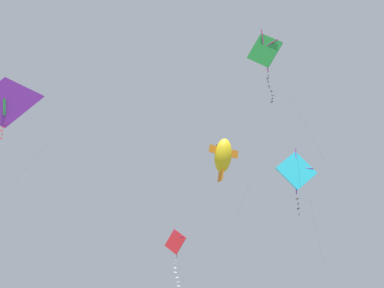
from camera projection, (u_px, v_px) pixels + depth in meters
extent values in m
cube|color=#1EB2C6|center=(296.00, 171.00, 32.50)|extent=(2.10, 1.44, 2.47)
cylinder|color=purple|center=(296.00, 171.00, 32.54)|extent=(0.34, 0.63, 2.82)
cylinder|color=purple|center=(296.00, 167.00, 32.64)|extent=(1.63, 1.28, 0.06)
cylinder|color=#47474C|center=(297.00, 196.00, 31.72)|extent=(0.02, 0.04, 0.34)
cube|color=black|center=(297.00, 199.00, 31.60)|extent=(0.11, 0.15, 0.06)
cylinder|color=#47474C|center=(298.00, 201.00, 31.48)|extent=(0.04, 0.03, 0.34)
cube|color=black|center=(298.00, 204.00, 31.36)|extent=(0.12, 0.15, 0.06)
cylinder|color=#47474C|center=(298.00, 206.00, 31.23)|extent=(0.02, 0.08, 0.35)
cube|color=black|center=(298.00, 209.00, 31.10)|extent=(0.04, 0.17, 0.06)
cylinder|color=#47474C|center=(299.00, 211.00, 31.01)|extent=(0.04, 0.05, 0.34)
cube|color=black|center=(299.00, 214.00, 30.92)|extent=(0.14, 0.12, 0.06)
cylinder|color=#47474C|center=(317.00, 230.00, 30.26)|extent=(1.21, 0.97, 4.77)
cube|color=red|center=(175.00, 242.00, 34.84)|extent=(0.30, 1.65, 1.65)
cylinder|color=#DB2D93|center=(176.00, 242.00, 34.86)|extent=(0.47, 0.19, 1.88)
cylinder|color=#DB2D93|center=(175.00, 240.00, 34.93)|extent=(0.15, 1.34, 0.04)
cylinder|color=#47474C|center=(177.00, 259.00, 34.31)|extent=(0.03, 0.03, 0.26)
cube|color=white|center=(176.00, 261.00, 34.23)|extent=(0.17, 0.07, 0.06)
cylinder|color=#47474C|center=(176.00, 263.00, 34.12)|extent=(0.02, 0.12, 0.26)
cube|color=white|center=(175.00, 264.00, 34.00)|extent=(0.14, 0.12, 0.06)
cylinder|color=#47474C|center=(175.00, 266.00, 33.91)|extent=(0.04, 0.03, 0.26)
cube|color=white|center=(175.00, 268.00, 33.81)|extent=(0.17, 0.07, 0.06)
cylinder|color=#47474C|center=(175.00, 270.00, 33.74)|extent=(0.03, 0.04, 0.26)
cube|color=white|center=(175.00, 272.00, 33.67)|extent=(0.16, 0.09, 0.06)
cylinder|color=#47474C|center=(176.00, 275.00, 33.65)|extent=(0.05, 0.19, 0.26)
cube|color=white|center=(177.00, 278.00, 33.63)|extent=(0.13, 0.14, 0.06)
cylinder|color=#47474C|center=(177.00, 280.00, 33.56)|extent=(0.02, 0.08, 0.26)
cube|color=white|center=(178.00, 282.00, 33.50)|extent=(0.04, 0.17, 0.06)
cylinder|color=#47474C|center=(178.00, 284.00, 33.41)|extent=(0.04, 0.02, 0.26)
cube|color=white|center=(178.00, 286.00, 33.32)|extent=(0.17, 0.07, 0.06)
pyramid|color=purple|center=(6.00, 103.00, 33.40)|extent=(2.79, 3.47, 2.05)
cube|color=green|center=(7.00, 109.00, 33.52)|extent=(1.02, 0.72, 1.27)
cube|color=green|center=(6.00, 88.00, 33.66)|extent=(0.61, 0.81, 0.23)
cylinder|color=#47474C|center=(5.00, 123.00, 33.01)|extent=(0.03, 0.03, 0.25)
cube|color=red|center=(5.00, 124.00, 32.93)|extent=(0.08, 0.17, 0.06)
cylinder|color=#47474C|center=(4.00, 126.00, 32.85)|extent=(0.04, 0.06, 0.25)
cube|color=red|center=(3.00, 128.00, 32.76)|extent=(0.13, 0.14, 0.06)
cylinder|color=#47474C|center=(2.00, 129.00, 32.68)|extent=(0.01, 0.03, 0.25)
cube|color=red|center=(1.00, 131.00, 32.59)|extent=(0.17, 0.02, 0.06)
cylinder|color=#47474C|center=(2.00, 132.00, 32.52)|extent=(0.06, 0.08, 0.25)
cube|color=red|center=(2.00, 134.00, 32.44)|extent=(0.11, 0.15, 0.06)
cylinder|color=#47474C|center=(1.00, 136.00, 32.38)|extent=(0.08, 0.02, 0.25)
cube|color=red|center=(1.00, 138.00, 32.33)|extent=(0.17, 0.04, 0.06)
cylinder|color=#47474C|center=(31.00, 163.00, 31.04)|extent=(3.05, 2.82, 6.24)
cube|color=green|center=(265.00, 50.00, 34.49)|extent=(0.74, 2.39, 2.34)
cylinder|color=#DB2D93|center=(265.00, 51.00, 34.53)|extent=(1.11, 0.67, 2.58)
cylinder|color=#DB2D93|center=(264.00, 47.00, 34.58)|extent=(0.22, 1.97, 0.06)
cylinder|color=#47474C|center=(268.00, 74.00, 34.04)|extent=(0.04, 0.02, 0.31)
cube|color=black|center=(268.00, 76.00, 33.95)|extent=(0.11, 0.15, 0.06)
cylinder|color=#47474C|center=(268.00, 77.00, 33.81)|extent=(0.03, 0.13, 0.31)
cube|color=black|center=(268.00, 78.00, 33.68)|extent=(0.04, 0.17, 0.06)
cylinder|color=#47474C|center=(268.00, 80.00, 33.57)|extent=(0.03, 0.03, 0.31)
cube|color=black|center=(268.00, 82.00, 33.46)|extent=(0.17, 0.03, 0.06)
cylinder|color=#47474C|center=(269.00, 84.00, 33.40)|extent=(0.04, 0.09, 0.31)
cube|color=black|center=(269.00, 86.00, 33.33)|extent=(0.17, 0.03, 0.06)
cylinder|color=#47474C|center=(270.00, 89.00, 33.27)|extent=(0.03, 0.16, 0.31)
cube|color=black|center=(271.00, 91.00, 33.21)|extent=(0.17, 0.03, 0.06)
cylinder|color=#47474C|center=(272.00, 93.00, 33.12)|extent=(0.02, 0.07, 0.31)
cube|color=black|center=(273.00, 95.00, 33.03)|extent=(0.12, 0.14, 0.06)
cylinder|color=#47474C|center=(272.00, 97.00, 32.92)|extent=(0.01, 0.08, 0.31)
cube|color=black|center=(272.00, 99.00, 32.80)|extent=(0.10, 0.16, 0.06)
cylinder|color=#47474C|center=(272.00, 100.00, 32.68)|extent=(0.01, 0.11, 0.31)
cube|color=black|center=(272.00, 102.00, 32.55)|extent=(0.05, 0.17, 0.06)
cylinder|color=#47474C|center=(305.00, 124.00, 31.79)|extent=(2.19, 2.84, 7.92)
ellipsoid|color=yellow|center=(223.00, 156.00, 29.40)|extent=(1.38, 1.63, 1.98)
cube|color=orange|center=(215.00, 149.00, 29.34)|extent=(0.68, 0.44, 0.40)
cube|color=orange|center=(232.00, 153.00, 29.60)|extent=(0.68, 0.44, 0.40)
cube|color=orange|center=(221.00, 176.00, 29.06)|extent=(0.35, 0.70, 0.74)
sphere|color=black|center=(218.00, 145.00, 29.84)|extent=(0.21, 0.23, 0.19)
sphere|color=black|center=(226.00, 148.00, 29.97)|extent=(0.21, 0.23, 0.19)
cylinder|color=#47474C|center=(241.00, 204.00, 27.27)|extent=(2.22, 0.40, 3.89)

